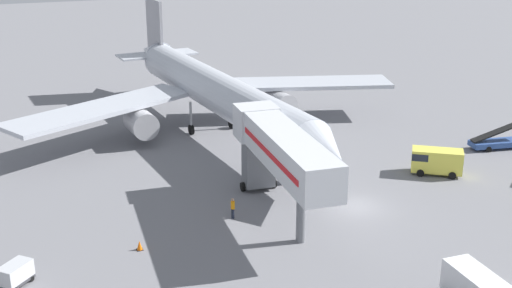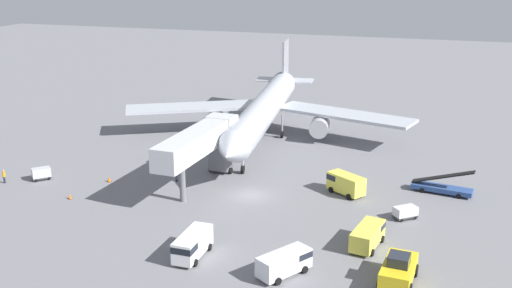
% 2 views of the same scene
% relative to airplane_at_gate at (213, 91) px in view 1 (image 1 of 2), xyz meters
% --- Properties ---
extents(ground_plane, '(300.00, 300.00, 0.00)m').
position_rel_airplane_at_gate_xyz_m(ground_plane, '(5.09, -22.84, -4.80)').
color(ground_plane, slate).
extents(airplane_at_gate, '(44.85, 48.82, 12.54)m').
position_rel_airplane_at_gate_xyz_m(airplane_at_gate, '(0.00, 0.00, 0.00)').
color(airplane_at_gate, '#B7BCC6').
rests_on(airplane_at_gate, ground).
extents(jet_bridge, '(4.24, 16.90, 7.42)m').
position_rel_airplane_at_gate_xyz_m(jet_bridge, '(-1.42, -21.82, 0.74)').
color(jet_bridge, silver).
rests_on(jet_bridge, ground).
extents(belt_loader_truck, '(7.16, 2.89, 3.28)m').
position_rel_airplane_at_gate_xyz_m(belt_loader_truck, '(26.33, -15.39, -4.03)').
color(belt_loader_truck, '#2D4C8E').
rests_on(belt_loader_truck, ground).
extents(service_van_far_left, '(4.88, 4.16, 2.37)m').
position_rel_airplane_at_gate_xyz_m(service_van_far_left, '(15.48, -19.01, -3.46)').
color(service_van_far_left, '#E5DB4C').
rests_on(service_van_far_left, ground).
extents(baggage_cart_mid_left, '(2.42, 2.45, 1.52)m').
position_rel_airplane_at_gate_xyz_m(baggage_cart_mid_left, '(-21.47, -25.92, -3.96)').
color(baggage_cart_mid_left, '#38383D').
rests_on(baggage_cart_mid_left, ground).
extents(ground_crew_worker_foreground, '(0.38, 0.38, 1.71)m').
position_rel_airplane_at_gate_xyz_m(ground_crew_worker_foreground, '(-5.09, -21.39, -3.90)').
color(ground_crew_worker_foreground, '#1E2333').
rests_on(ground_crew_worker_foreground, ground).
extents(safety_cone_alpha, '(0.47, 0.47, 0.71)m').
position_rel_airplane_at_gate_xyz_m(safety_cone_alpha, '(-13.05, -23.99, -4.45)').
color(safety_cone_alpha, black).
rests_on(safety_cone_alpha, ground).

